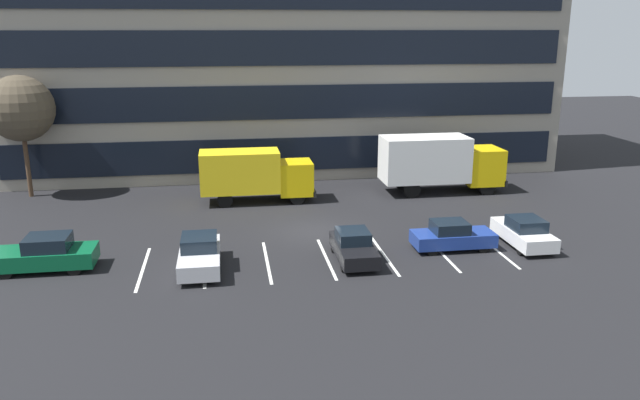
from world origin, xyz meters
name	(u,v)px	position (x,y,z in m)	size (l,w,h in m)	color
ground_plane	(314,231)	(0.00, 0.00, 0.00)	(120.00, 120.00, 0.00)	black
office_building	(280,24)	(0.00, 17.95, 10.80)	(40.02, 13.72, 21.60)	gray
lot_markings	(327,258)	(0.00, -4.22, 0.00)	(16.94, 5.40, 0.01)	silver
box_truck_yellow_all	(254,173)	(-2.80, 6.17, 1.82)	(6.99, 2.31, 3.24)	yellow
box_truck_yellow	(439,161)	(9.26, 6.70, 2.10)	(8.05, 2.66, 3.73)	yellow
sedan_navy	(452,236)	(6.28, -3.88, 0.67)	(3.97, 1.66, 1.42)	navy
sedan_white	(524,232)	(10.00, -3.92, 0.69)	(1.71, 4.09, 1.47)	white
sedan_silver	(200,254)	(-5.83, -4.67, 0.72)	(1.78, 4.26, 1.53)	silver
sedan_forest	(45,254)	(-12.65, -3.70, 0.75)	(4.44, 1.86, 1.59)	#0C5933
sedan_black	(354,247)	(1.20, -4.65, 0.67)	(1.65, 3.95, 1.42)	black
bare_tree	(20,109)	(-17.00, 9.76, 5.64)	(4.11, 4.11, 7.71)	#473323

